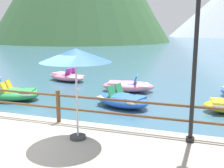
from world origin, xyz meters
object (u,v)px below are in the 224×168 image
Objects in this scene: lamp_post at (197,31)px; pedal_boat_6 at (128,86)px; pedal_boat_4 at (15,94)px; pedal_boat_0 at (123,100)px; beach_umbrella at (76,57)px; pedal_boat_2 at (67,76)px.

lamp_post is 1.60× the size of pedal_boat_6.
pedal_boat_0 is at bearing 5.97° from pedal_boat_4.
beach_umbrella is at bearing -38.42° from pedal_boat_4.
beach_umbrella reaches higher than pedal_boat_2.
beach_umbrella is 10.21m from pedal_boat_2.
pedal_boat_4 is at bearing 157.04° from lamp_post.
pedal_boat_4 is (-7.57, 3.21, -2.76)m from lamp_post.
pedal_boat_0 is at bearing -79.29° from pedal_boat_6.
beach_umbrella is 4.90m from pedal_boat_0.
pedal_boat_2 is at bearing 119.28° from beach_umbrella.
lamp_post reaches higher than beach_umbrella.
pedal_boat_6 is (-0.51, 2.70, -0.00)m from pedal_boat_0.
pedal_boat_0 is at bearing 126.86° from lamp_post.
pedal_boat_2 is at bearing 89.67° from pedal_boat_4.
pedal_boat_2 is (-4.76, 4.31, -0.02)m from pedal_boat_0.
beach_umbrella is 7.44m from pedal_boat_6.
pedal_boat_4 reaches higher than pedal_boat_2.
pedal_boat_0 and pedal_boat_6 have the same top height.
pedal_boat_6 is (-3.29, 6.40, -2.75)m from lamp_post.
pedal_boat_0 is 1.06× the size of pedal_boat_4.
pedal_boat_2 is at bearing 137.87° from pedal_boat_0.
lamp_post is at bearing -53.14° from pedal_boat_0.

